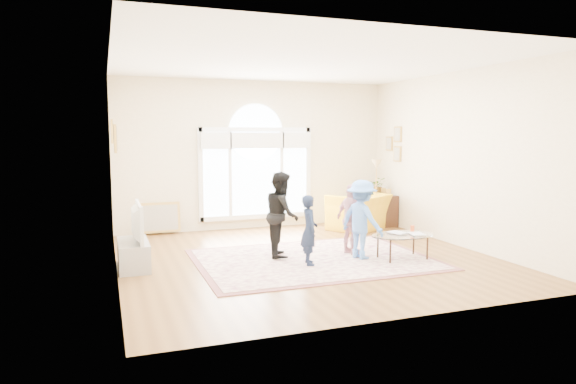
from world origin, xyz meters
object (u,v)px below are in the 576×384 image
object	(u,v)px
television	(133,222)
coffee_table	(403,236)
tv_console	(133,255)
area_rug	(314,259)
armchair	(359,212)

from	to	relation	value
television	coffee_table	size ratio (longest dim) A/B	0.94
tv_console	television	distance (m)	0.51
tv_console	coffee_table	distance (m)	4.30
area_rug	coffee_table	distance (m)	1.51
coffee_table	armchair	world-z (taller)	armchair
coffee_table	armchair	size ratio (longest dim) A/B	0.92
armchair	television	bearing A→B (deg)	-11.52
area_rug	television	distance (m)	2.93
television	armchair	size ratio (longest dim) A/B	0.87
tv_console	television	bearing A→B (deg)	0.00
coffee_table	armchair	xyz separation A→B (m)	(0.58, 2.65, -0.02)
armchair	tv_console	bearing A→B (deg)	-11.55
television	tv_console	bearing A→B (deg)	180.00
coffee_table	armchair	distance (m)	2.71
coffee_table	armchair	bearing A→B (deg)	77.67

